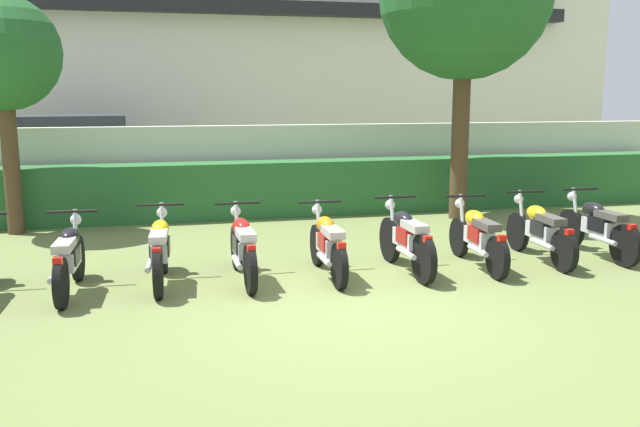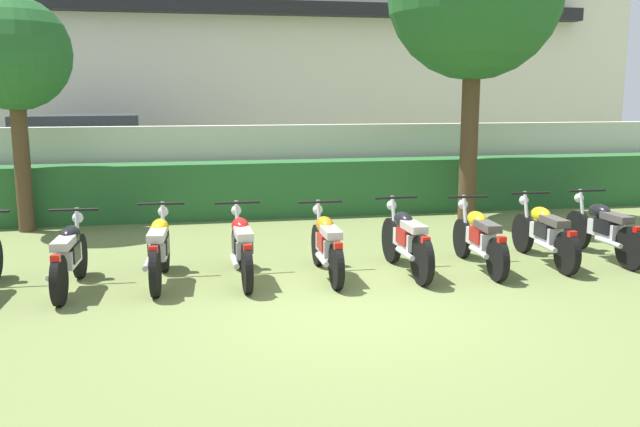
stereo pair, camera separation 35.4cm
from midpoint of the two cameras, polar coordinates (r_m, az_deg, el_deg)
ground at (r=7.74m, az=3.93°, el=-7.94°), size 60.00×60.00×0.00m
building at (r=22.16m, az=-6.55°, el=15.11°), size 23.26×6.50×8.71m
compound_wall at (r=13.99m, az=-3.30°, el=3.83°), size 22.10×0.30×1.74m
hedge_row at (r=13.34m, az=-2.86°, el=2.08°), size 17.68×0.70×1.07m
parked_car at (r=16.56m, az=-18.63°, el=4.52°), size 4.72×2.60×1.89m
tree_near_inspector at (r=12.70m, az=-23.47°, el=11.97°), size 1.90×1.90×3.98m
motorcycle_in_row_1 at (r=8.76m, az=-19.17°, el=-3.34°), size 0.60×1.79×0.95m
motorcycle_in_row_2 at (r=8.81m, az=-12.16°, el=-2.84°), size 0.60×1.83×0.97m
motorcycle_in_row_3 at (r=8.80m, az=-5.44°, el=-2.72°), size 0.60×1.84×0.96m
motorcycle_in_row_4 at (r=8.92m, az=1.69°, el=-2.56°), size 0.60×1.79×0.95m
motorcycle_in_row_5 at (r=9.18m, az=8.32°, el=-2.17°), size 0.60×1.85×0.98m
motorcycle_in_row_6 at (r=9.61m, az=14.21°, el=-1.95°), size 0.60×1.88×0.94m
motorcycle_in_row_7 at (r=10.20m, az=19.18°, el=-1.50°), size 0.60×1.92×0.95m
motorcycle_in_row_8 at (r=10.73m, az=23.52°, el=-1.20°), size 0.60×1.87×0.96m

